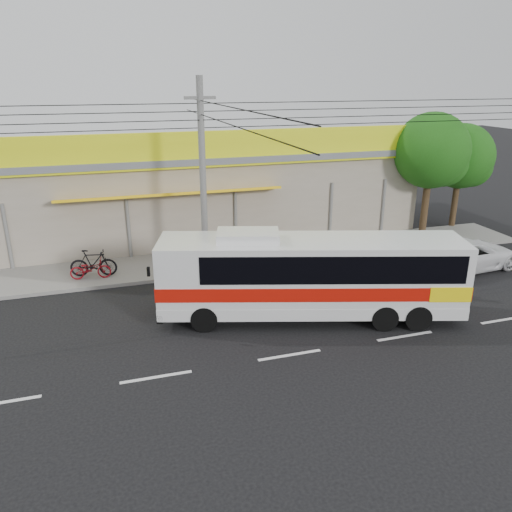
% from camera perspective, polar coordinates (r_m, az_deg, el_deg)
% --- Properties ---
extents(ground, '(120.00, 120.00, 0.00)m').
position_cam_1_polar(ground, '(17.49, 0.94, -7.24)').
color(ground, black).
rests_on(ground, ground).
extents(sidewalk, '(30.00, 3.20, 0.15)m').
position_cam_1_polar(sidewalk, '(22.77, -3.73, -0.50)').
color(sidewalk, gray).
rests_on(sidewalk, ground).
extents(lane_markings, '(50.00, 0.12, 0.01)m').
position_cam_1_polar(lane_markings, '(15.43, 3.86, -11.25)').
color(lane_markings, silver).
rests_on(lane_markings, ground).
extents(storefront_building, '(22.60, 9.20, 5.70)m').
position_cam_1_polar(storefront_building, '(27.38, -6.60, 7.73)').
color(storefront_building, gray).
rests_on(storefront_building, ground).
extents(coach_bus, '(10.45, 5.00, 3.16)m').
position_cam_1_polar(coach_bus, '(17.06, 6.81, -1.88)').
color(coach_bus, silver).
rests_on(coach_bus, ground).
extents(motorbike_red, '(1.68, 0.74, 0.85)m').
position_cam_1_polar(motorbike_red, '(21.43, -18.40, -1.40)').
color(motorbike_red, maroon).
rests_on(motorbike_red, sidewalk).
extents(motorbike_dark, '(1.98, 0.92, 1.15)m').
position_cam_1_polar(motorbike_dark, '(21.62, -18.10, -0.76)').
color(motorbike_dark, black).
rests_on(motorbike_dark, sidewalk).
extents(white_car, '(4.92, 2.67, 1.31)m').
position_cam_1_polar(white_car, '(23.71, 23.16, 0.21)').
color(white_car, white).
rests_on(white_car, ground).
extents(utility_pole, '(34.00, 14.00, 8.02)m').
position_cam_1_polar(utility_pole, '(19.70, -6.35, 15.78)').
color(utility_pole, '#60605D').
rests_on(utility_pole, ground).
extents(tree_near, '(3.84, 3.84, 6.36)m').
position_cam_1_polar(tree_near, '(27.37, 19.67, 10.99)').
color(tree_near, '#302013').
rests_on(tree_near, ground).
extents(tree_far, '(3.44, 3.44, 5.70)m').
position_cam_1_polar(tree_far, '(29.27, 22.59, 10.26)').
color(tree_far, '#302013').
rests_on(tree_far, ground).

